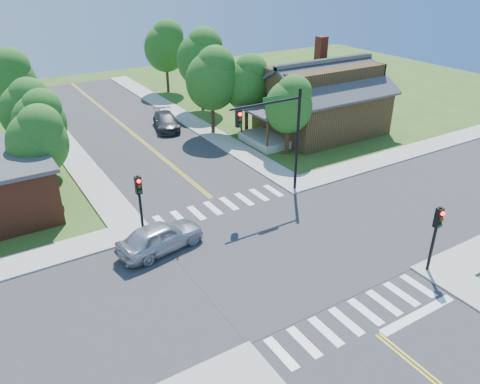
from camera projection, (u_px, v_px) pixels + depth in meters
ground at (276, 252)px, 25.94m from camera, size 100.00×100.00×0.00m
road_ns at (276, 251)px, 25.93m from camera, size 10.00×90.00×0.04m
road_ew at (276, 251)px, 25.93m from camera, size 90.00×10.00×0.04m
intersection_patch at (276, 252)px, 25.94m from camera, size 10.20×10.20×0.06m
sidewalk_ne at (314, 125)px, 45.35m from camera, size 40.00×40.00×0.14m
crosswalk_north at (221, 206)px, 30.63m from camera, size 8.85×2.00×0.01m
crosswalk_south at (356, 316)px, 21.21m from camera, size 8.85×2.00×0.01m
centerline at (276, 251)px, 25.92m from camera, size 0.30×90.00×0.01m
stop_bar at (418, 315)px, 21.35m from camera, size 4.60×0.45×0.09m
signal_mast_ne at (278, 128)px, 29.84m from camera, size 5.30×0.42×7.20m
signal_pole_se at (437, 228)px, 23.10m from camera, size 0.34×0.42×3.80m
signal_pole_nw at (139, 194)px, 26.35m from camera, size 0.34×0.42×3.80m
house_ne at (321, 96)px, 42.34m from camera, size 13.05×8.80×7.11m
tree_e_a at (290, 103)px, 36.89m from camera, size 3.85×3.66×6.55m
tree_e_b at (248, 82)px, 41.70m from camera, size 4.19×3.98×7.13m
tree_e_c at (202, 56)px, 47.48m from camera, size 5.01×4.76×8.51m
tree_e_d at (166, 45)px, 54.17m from camera, size 4.93×4.68×8.38m
tree_w_a at (38, 139)px, 29.75m from camera, size 3.85×3.65×6.54m
tree_w_b at (28, 109)px, 35.02m from camera, size 4.01×3.81×6.81m
tree_w_c at (10, 79)px, 40.61m from camera, size 4.61×4.38×7.84m
tree_house at (213, 77)px, 40.91m from camera, size 4.67×4.44×7.94m
tree_bldg at (40, 119)px, 33.62m from camera, size 3.78×3.59×6.43m
car_silver at (160, 237)px, 25.70m from camera, size 3.65×5.59×1.68m
car_dgrey at (166, 122)px, 44.02m from camera, size 4.56×6.08×1.47m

